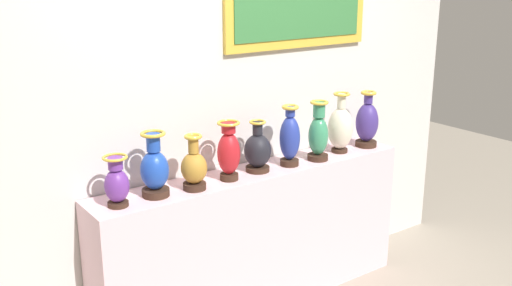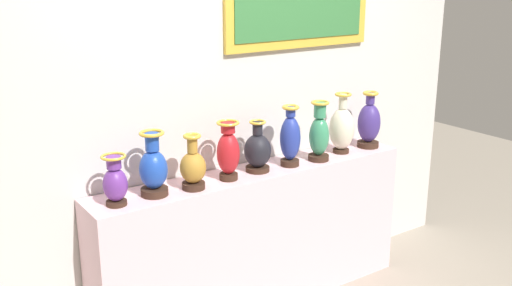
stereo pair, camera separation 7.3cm
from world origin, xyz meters
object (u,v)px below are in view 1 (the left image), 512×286
vase_ivory (340,127)px  vase_violet (117,183)px  vase_cobalt (290,138)px  vase_ochre (194,167)px  vase_jade (318,134)px  vase_crimson (229,152)px  vase_indigo (367,123)px  vase_sapphire (155,169)px  vase_onyx (258,151)px

vase_ivory → vase_violet: bearing=-179.4°
vase_violet → vase_cobalt: (1.18, -0.00, 0.05)m
vase_ochre → vase_cobalt: (0.72, 0.02, 0.05)m
vase_jade → vase_ivory: vase_ivory is taller
vase_violet → vase_crimson: vase_crimson is taller
vase_ochre → vase_ivory: vase_ivory is taller
vase_indigo → vase_cobalt: bearing=-179.1°
vase_violet → vase_jade: bearing=-0.9°
vase_sapphire → vase_indigo: vase_indigo is taller
vase_sapphire → vase_jade: vase_jade is taller
vase_violet → vase_ivory: size_ratio=0.67×
vase_jade → vase_ivory: bearing=9.9°
vase_crimson → vase_jade: size_ratio=0.91×
vase_crimson → vase_onyx: 0.24m
vase_indigo → vase_jade: bearing=-176.1°
vase_ivory → vase_jade: bearing=-170.1°
vase_ochre → vase_ivory: bearing=1.8°
vase_sapphire → vase_ochre: 0.23m
vase_onyx → vase_ivory: vase_ivory is taller
vase_ochre → vase_ivory: size_ratio=0.78×
vase_cobalt → vase_indigo: (0.71, 0.01, -0.01)m
vase_violet → vase_ivory: (1.64, 0.02, 0.04)m
vase_onyx → vase_jade: bearing=-6.2°
vase_violet → vase_indigo: size_ratio=0.70×
vase_crimson → vase_cobalt: bearing=0.0°
vase_ivory → vase_indigo: bearing=-1.9°
vase_violet → vase_onyx: (0.94, 0.03, 0.00)m
vase_sapphire → vase_jade: size_ratio=0.93×
vase_ivory → vase_indigo: size_ratio=1.04×
vase_violet → vase_onyx: 0.94m
vase_crimson → vase_indigo: bearing=0.5°
vase_ochre → vase_crimson: size_ratio=0.90×
vase_violet → vase_ivory: bearing=0.6°
vase_violet → vase_indigo: bearing=0.3°
vase_crimson → vase_cobalt: size_ratio=0.91×
vase_jade → vase_indigo: vase_indigo is taller
vase_violet → vase_indigo: vase_indigo is taller
vase_sapphire → vase_jade: bearing=-1.9°
vase_violet → vase_indigo: 1.89m
vase_onyx → vase_cobalt: bearing=-6.7°
vase_jade → vase_indigo: size_ratio=1.00×
vase_ochre → vase_ivory: (1.18, 0.04, 0.04)m
vase_onyx → vase_cobalt: vase_cobalt is taller
vase_onyx → vase_crimson: bearing=-173.2°
vase_ochre → vase_jade: bearing=-0.3°
vase_onyx → vase_indigo: bearing=-1.0°
vase_violet → vase_cobalt: size_ratio=0.71×
vase_onyx → vase_indigo: (0.94, -0.02, 0.04)m
vase_onyx → vase_violet: bearing=-178.4°
vase_violet → vase_ivory: vase_ivory is taller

